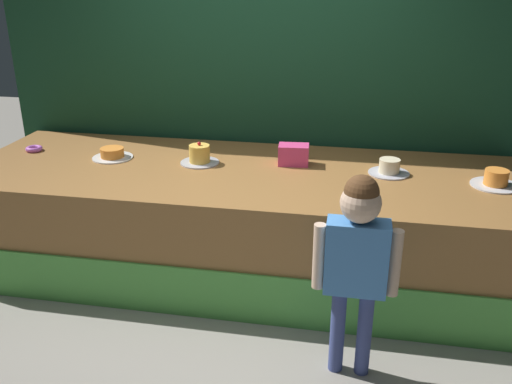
{
  "coord_description": "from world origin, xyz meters",
  "views": [
    {
      "loc": [
        0.8,
        -3.02,
        2.17
      ],
      "look_at": [
        0.15,
        0.42,
        0.76
      ],
      "focal_mm": 38.8,
      "sensor_mm": 36.0,
      "label": 1
    }
  ],
  "objects": [
    {
      "name": "cake_center_left",
      "position": [
        -0.35,
        0.8,
        0.87
      ],
      "size": [
        0.29,
        0.29,
        0.17
      ],
      "color": "silver",
      "rests_on": "stage_platform"
    },
    {
      "name": "ground_plane",
      "position": [
        0.0,
        0.0,
        0.0
      ],
      "size": [
        12.0,
        12.0,
        0.0
      ],
      "primitive_type": "plane",
      "color": "gray"
    },
    {
      "name": "pink_box",
      "position": [
        0.35,
        0.9,
        0.88
      ],
      "size": [
        0.24,
        0.17,
        0.15
      ],
      "primitive_type": "cube",
      "rotation": [
        0.0,
        0.0,
        0.08
      ],
      "color": "#E74387",
      "rests_on": "stage_platform"
    },
    {
      "name": "cake_center_right",
      "position": [
        1.05,
        0.82,
        0.85
      ],
      "size": [
        0.29,
        0.29,
        0.11
      ],
      "color": "silver",
      "rests_on": "stage_platform"
    },
    {
      "name": "cake_far_left",
      "position": [
        -1.05,
        0.79,
        0.84
      ],
      "size": [
        0.31,
        0.31,
        0.08
      ],
      "color": "white",
      "rests_on": "stage_platform"
    },
    {
      "name": "child_figure",
      "position": [
        0.85,
        -0.36,
        0.78
      ],
      "size": [
        0.47,
        0.21,
        1.21
      ],
      "color": "#3F4C8C",
      "rests_on": "ground_plane"
    },
    {
      "name": "stage_platform",
      "position": [
        0.0,
        0.7,
        0.4
      ],
      "size": [
        4.11,
        1.42,
        0.81
      ],
      "color": "#9E6B38",
      "rests_on": "ground_plane"
    },
    {
      "name": "cake_far_right",
      "position": [
        1.75,
        0.71,
        0.85
      ],
      "size": [
        0.32,
        0.32,
        0.11
      ],
      "color": "silver",
      "rests_on": "stage_platform"
    },
    {
      "name": "curtain_backdrop",
      "position": [
        0.0,
        1.5,
        1.53
      ],
      "size": [
        4.46,
        0.08,
        3.06
      ],
      "primitive_type": "cube",
      "color": "#19472D",
      "rests_on": "ground_plane"
    },
    {
      "name": "donut",
      "position": [
        -1.75,
        0.84,
        0.83
      ],
      "size": [
        0.13,
        0.13,
        0.04
      ],
      "primitive_type": "torus",
      "color": "#CC66D8",
      "rests_on": "stage_platform"
    }
  ]
}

